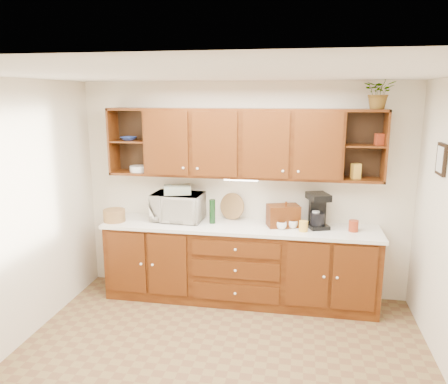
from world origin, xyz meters
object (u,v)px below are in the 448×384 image
at_px(microwave, 178,207).
at_px(coffee_maker, 318,211).
at_px(potted_plant, 380,92).
at_px(bread_box, 283,216).

distance_m(microwave, coffee_maker, 1.67).
distance_m(coffee_maker, potted_plant, 1.46).
relative_size(coffee_maker, potted_plant, 1.13).
relative_size(bread_box, potted_plant, 1.01).
bearing_deg(potted_plant, bread_box, -178.62).
relative_size(microwave, coffee_maker, 1.49).
xyz_separation_m(coffee_maker, potted_plant, (0.58, -0.01, 1.34)).
height_order(microwave, potted_plant, potted_plant).
xyz_separation_m(bread_box, coffee_maker, (0.39, 0.04, 0.07)).
distance_m(bread_box, coffee_maker, 0.40).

